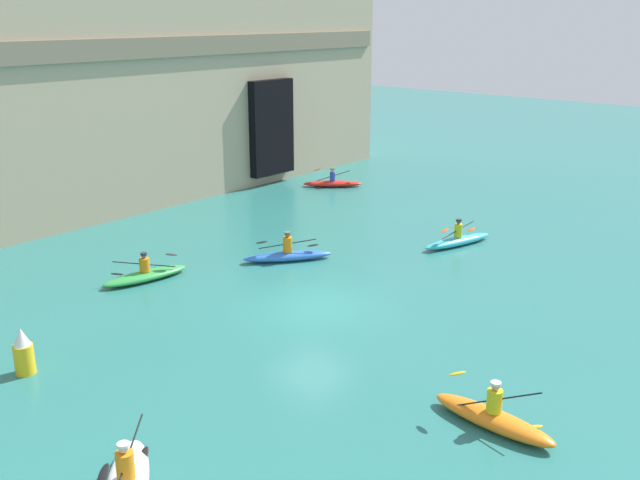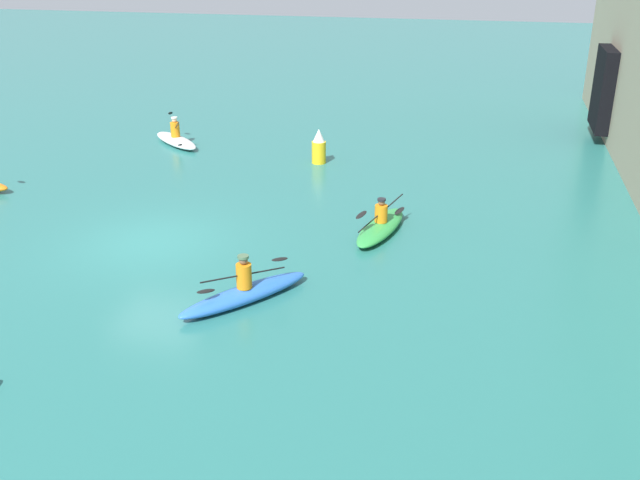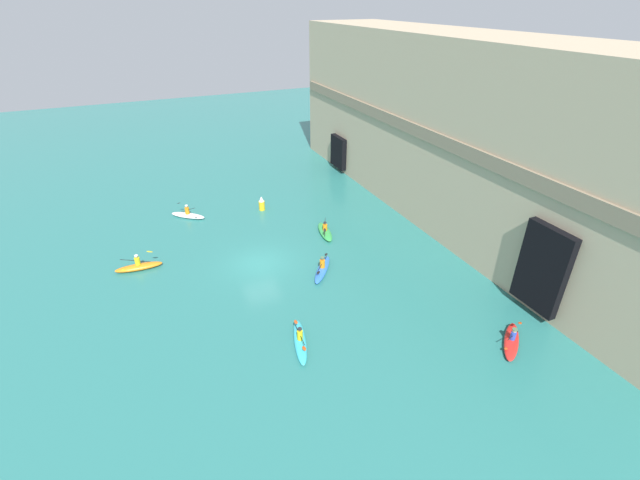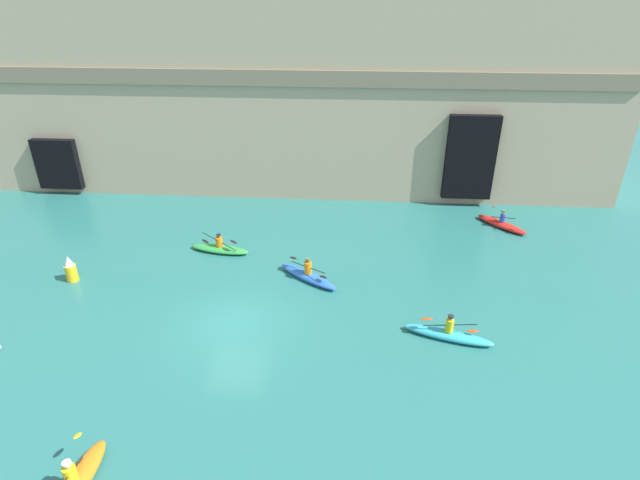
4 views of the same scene
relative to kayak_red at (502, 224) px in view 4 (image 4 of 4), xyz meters
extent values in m
plane|color=#28706B|center=(-13.11, -10.06, -0.20)|extent=(120.00, 120.00, 0.00)
cube|color=tan|center=(-14.05, 7.22, 6.81)|extent=(43.37, 7.98, 14.02)
cube|color=#7C6E59|center=(-14.05, 3.18, 7.30)|extent=(42.51, 0.24, 0.91)
cube|color=black|center=(-27.48, 3.08, 1.83)|extent=(2.79, 0.70, 3.22)
cube|color=black|center=(-1.57, 3.08, 2.88)|extent=(2.93, 0.70, 5.09)
ellipsoid|color=red|center=(0.00, 0.00, -0.04)|extent=(2.66, 2.85, 0.33)
cylinder|color=#2D47B7|center=(0.00, 0.00, 0.36)|extent=(0.28, 0.28, 0.47)
sphere|color=beige|center=(0.00, 0.00, 0.70)|extent=(0.22, 0.22, 0.22)
cylinder|color=#4C6B4C|center=(0.00, 0.00, 0.79)|extent=(0.28, 0.28, 0.06)
cylinder|color=black|center=(0.00, 0.00, 0.38)|extent=(0.86, 1.75, 0.74)
ellipsoid|color=#D84C19|center=(-0.36, 0.76, 0.69)|extent=(0.35, 0.47, 0.20)
ellipsoid|color=#D84C19|center=(0.36, -0.76, 0.07)|extent=(0.35, 0.47, 0.20)
ellipsoid|color=#33B2C6|center=(-4.56, -10.40, -0.03)|extent=(3.51, 1.56, 0.35)
cylinder|color=gold|center=(-4.56, -10.40, 0.42)|extent=(0.31, 0.31, 0.55)
sphere|color=brown|center=(-4.56, -10.40, 0.79)|extent=(0.18, 0.18, 0.18)
cylinder|color=#232328|center=(-4.56, -10.40, 0.86)|extent=(0.23, 0.23, 0.06)
cylinder|color=black|center=(-4.56, -10.40, 0.45)|extent=(1.99, 0.29, 0.39)
ellipsoid|color=#D84C19|center=(-3.68, -10.51, 0.30)|extent=(0.46, 0.23, 0.13)
ellipsoid|color=#D84C19|center=(-5.43, -10.29, 0.61)|extent=(0.46, 0.23, 0.13)
ellipsoid|color=green|center=(-15.22, -4.10, -0.03)|extent=(3.23, 1.37, 0.33)
cylinder|color=orange|center=(-15.22, -4.10, 0.37)|extent=(0.36, 0.36, 0.49)
sphere|color=brown|center=(-15.22, -4.10, 0.71)|extent=(0.19, 0.19, 0.19)
cylinder|color=#232328|center=(-15.22, -4.10, 0.78)|extent=(0.23, 0.23, 0.06)
cylinder|color=black|center=(-15.22, -4.10, 0.40)|extent=(1.96, 0.95, 0.53)
ellipsoid|color=black|center=(-16.09, -3.70, 0.18)|extent=(0.47, 0.35, 0.15)
ellipsoid|color=black|center=(-14.36, -4.51, 0.62)|extent=(0.47, 0.35, 0.15)
ellipsoid|color=blue|center=(-10.43, -6.47, -0.02)|extent=(3.13, 2.58, 0.36)
cylinder|color=orange|center=(-10.43, -6.47, 0.44)|extent=(0.35, 0.35, 0.57)
sphere|color=brown|center=(-10.43, -6.47, 0.83)|extent=(0.20, 0.20, 0.20)
cylinder|color=#4C6B4C|center=(-10.43, -6.47, 0.91)|extent=(0.25, 0.25, 0.06)
cylinder|color=black|center=(-10.43, -6.47, 0.47)|extent=(1.72, 1.42, 0.29)
ellipsoid|color=black|center=(-9.67, -7.09, 0.36)|extent=(0.46, 0.42, 0.10)
ellipsoid|color=black|center=(-11.18, -5.85, 0.58)|extent=(0.46, 0.42, 0.10)
cylinder|color=gold|center=(-15.72, -17.84, 0.47)|extent=(0.35, 0.35, 0.54)
sphere|color=tan|center=(-15.72, -17.84, 0.84)|extent=(0.19, 0.19, 0.19)
cylinder|color=silver|center=(-15.72, -17.84, 0.92)|extent=(0.24, 0.24, 0.06)
cylinder|color=black|center=(-15.72, -17.84, 0.50)|extent=(0.41, 2.01, 0.97)
ellipsoid|color=yellow|center=(-15.88, -16.95, 0.91)|extent=(0.25, 0.45, 0.23)
cylinder|color=yellow|center=(-21.38, -7.36, 0.20)|extent=(0.52, 0.52, 0.81)
cone|color=white|center=(-21.38, -7.36, 0.84)|extent=(0.44, 0.44, 0.48)
camera|label=1|loc=(-28.99, -24.10, 8.79)|focal=40.00mm
camera|label=2|loc=(3.19, -1.48, 7.44)|focal=40.00mm
camera|label=3|loc=(11.59, -16.35, 16.07)|focal=24.00mm
camera|label=4|loc=(-8.37, -26.28, 12.18)|focal=28.00mm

